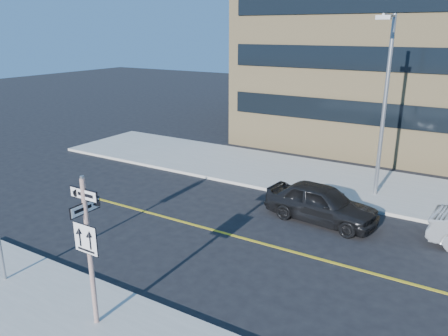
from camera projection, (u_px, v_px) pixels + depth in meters
The scene contains 5 objects.
ground at pixel (158, 282), 13.58m from camera, with size 120.00×120.00×0.00m, color black.
sign_pole at pixel (88, 244), 10.80m from camera, with size 0.92×0.92×4.06m.
parked_car_a at pixel (321, 203), 17.72m from camera, with size 4.60×1.85×1.57m, color black.
streetlight_a at pixel (385, 96), 18.91m from camera, with size 0.55×2.25×8.00m.
building_brick at pixel (407, 7), 30.20m from camera, with size 18.00×18.00×18.00m, color tan.
Camera 1 is at (7.94, -9.06, 7.50)m, focal length 35.00 mm.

